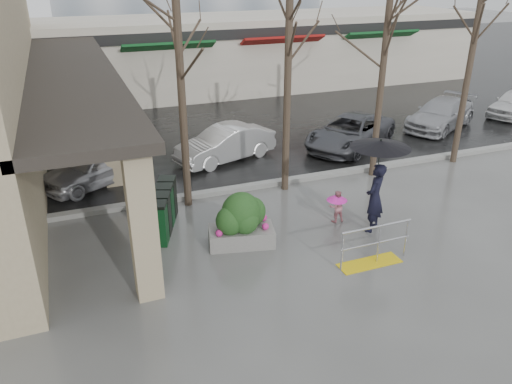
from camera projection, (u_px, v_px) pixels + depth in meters
ground at (300, 249)px, 12.72m from camera, size 120.00×120.00×0.00m
street_asphalt at (147, 80)px, 31.37m from camera, size 120.00×36.00×0.01m
curb at (246, 187)px, 16.08m from camera, size 120.00×0.30×0.15m
canopy_slab at (66, 64)px, 16.41m from camera, size 2.80×18.00×0.25m
pillar_front at (143, 224)px, 10.29m from camera, size 0.55×0.55×3.50m
pillar_back at (108, 133)px, 15.79m from camera, size 0.55×0.55×3.50m
storefront_row at (193, 55)px, 27.77m from camera, size 34.00×6.74×4.00m
handrail at (373, 250)px, 11.99m from camera, size 1.90×0.50×1.03m
tree_west at (178, 29)px, 13.00m from camera, size 3.20×3.20×6.80m
tree_midwest at (289, 19)px, 13.99m from camera, size 3.20×3.20×7.00m
tree_mideast at (387, 28)px, 15.23m from camera, size 3.20×3.20×6.50m
tree_east at (480, 6)px, 16.16m from camera, size 3.20×3.20×7.20m
woman at (377, 176)px, 13.03m from camera, size 1.56×1.56×2.61m
child_pink at (337, 204)px, 13.90m from camera, size 0.58×0.58×0.93m
child_blue at (231, 223)px, 12.58m from camera, size 0.65×0.64×1.13m
planter at (241, 220)px, 12.69m from camera, size 1.81×1.19×1.46m
news_boxes at (164, 209)px, 13.49m from camera, size 1.18×2.12×1.17m
car_a at (96, 166)px, 16.29m from camera, size 3.96×3.08×1.26m
car_b at (225, 144)px, 18.29m from camera, size 4.05×2.46×1.26m
car_c at (350, 132)px, 19.59m from camera, size 4.95×4.17×1.26m
car_d at (441, 114)px, 21.93m from camera, size 4.67×3.54×1.26m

